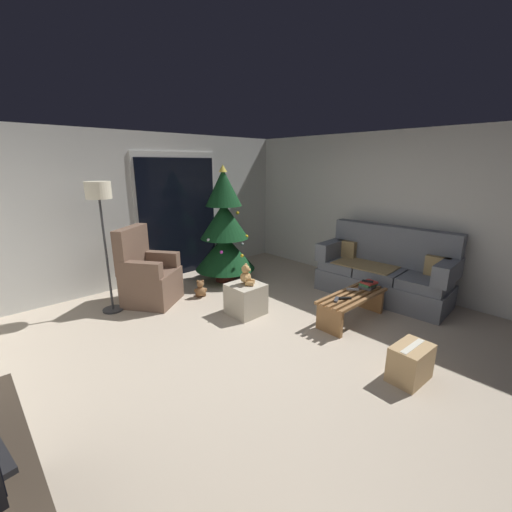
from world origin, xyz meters
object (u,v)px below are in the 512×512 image
object	(u,v)px
couch	(384,272)
teddy_bear_honey	(246,276)
remote_black	(345,298)
remote_graphite	(336,299)
remote_silver	(353,289)
armchair	(148,277)
cardboard_box_taped_mid_floor	(410,363)
ottoman	(246,299)
cell_phone	(368,281)
book_stack	(368,285)
teddy_bear_chestnut_by_tree	(201,290)
floor_lamp	(100,203)
christmas_tree	(224,231)
coffee_table	(352,303)

from	to	relation	value
couch	teddy_bear_honey	distance (m)	2.18
remote_black	remote_graphite	xyz separation A→B (m)	(-0.11, 0.05, 0.00)
couch	remote_silver	xyz separation A→B (m)	(-0.94, -0.04, -0.02)
armchair	cardboard_box_taped_mid_floor	xyz separation A→B (m)	(1.01, -3.42, -0.23)
ottoman	teddy_bear_honey	distance (m)	0.33
remote_silver	cell_phone	size ratio (longest dim) A/B	1.08
book_stack	teddy_bear_chestnut_by_tree	bearing A→B (deg)	124.29
remote_graphite	teddy_bear_honey	xyz separation A→B (m)	(-0.56, 1.06, 0.17)
ottoman	floor_lamp	bearing A→B (deg)	134.51
cell_phone	remote_silver	bearing A→B (deg)	134.71
christmas_tree	cell_phone	bearing A→B (deg)	-75.42
couch	ottoman	xyz separation A→B (m)	(-1.96, 0.97, -0.19)
cardboard_box_taped_mid_floor	remote_black	bearing A→B (deg)	65.51
cell_phone	teddy_bear_chestnut_by_tree	bearing A→B (deg)	101.18
remote_black	remote_graphite	bearing A→B (deg)	102.25
remote_graphite	teddy_bear_honey	distance (m)	1.21
remote_graphite	ottoman	distance (m)	1.22
coffee_table	teddy_bear_chestnut_by_tree	distance (m)	2.26
christmas_tree	armchair	size ratio (longest dim) A/B	1.76
book_stack	floor_lamp	distance (m)	3.71
coffee_table	teddy_bear_honey	bearing A→B (deg)	128.59
remote_graphite	teddy_bear_honey	world-z (taller)	teddy_bear_honey
book_stack	teddy_bear_chestnut_by_tree	distance (m)	2.46
remote_black	remote_silver	bearing A→B (deg)	-37.58
remote_black	cell_phone	size ratio (longest dim) A/B	1.08
couch	floor_lamp	world-z (taller)	floor_lamp
remote_silver	ottoman	world-z (taller)	ottoman
couch	teddy_bear_chestnut_by_tree	world-z (taller)	couch
remote_silver	floor_lamp	size ratio (longest dim) A/B	0.09
couch	armchair	world-z (taller)	armchair
armchair	floor_lamp	bearing A→B (deg)	171.49
book_stack	teddy_bear_honey	distance (m)	1.66
cell_phone	armchair	size ratio (longest dim) A/B	0.13
couch	book_stack	bearing A→B (deg)	-169.13
armchair	floor_lamp	size ratio (longest dim) A/B	0.63
coffee_table	armchair	world-z (taller)	armchair
armchair	cardboard_box_taped_mid_floor	bearing A→B (deg)	-73.64
cell_phone	remote_graphite	bearing A→B (deg)	153.76
coffee_table	christmas_tree	distance (m)	2.46
armchair	cardboard_box_taped_mid_floor	size ratio (longest dim) A/B	2.66
ottoman	cardboard_box_taped_mid_floor	bearing A→B (deg)	-84.64
coffee_table	cardboard_box_taped_mid_floor	xyz separation A→B (m)	(-0.68, -1.05, -0.07)
remote_graphite	book_stack	world-z (taller)	book_stack
remote_black	floor_lamp	xyz separation A→B (m)	(-2.00, 2.46, 1.13)
coffee_table	teddy_bear_chestnut_by_tree	world-z (taller)	coffee_table
cell_phone	ottoman	size ratio (longest dim) A/B	0.33
ottoman	armchair	bearing A→B (deg)	122.38
remote_black	teddy_bear_honey	world-z (taller)	teddy_bear_honey
remote_graphite	christmas_tree	distance (m)	2.39
coffee_table	ottoman	distance (m)	1.41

